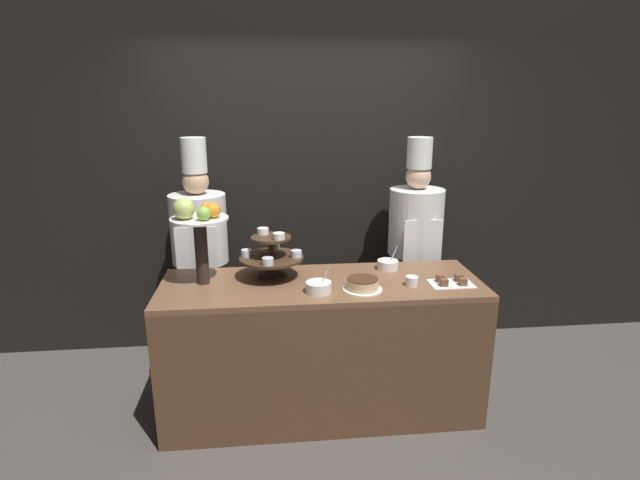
% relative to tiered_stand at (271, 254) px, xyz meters
% --- Properties ---
extents(ground_plane, '(14.00, 14.00, 0.00)m').
position_rel_tiered_stand_xyz_m(ground_plane, '(0.31, -0.46, -1.08)').
color(ground_plane, '#47423D').
extents(wall_back, '(10.00, 0.06, 2.80)m').
position_rel_tiered_stand_xyz_m(wall_back, '(0.31, 0.94, 0.32)').
color(wall_back, black).
rests_on(wall_back, ground_plane).
extents(buffet_counter, '(2.04, 0.70, 0.92)m').
position_rel_tiered_stand_xyz_m(buffet_counter, '(0.31, -0.11, -0.62)').
color(buffet_counter, brown).
rests_on(buffet_counter, ground_plane).
extents(tiered_stand, '(0.41, 0.41, 0.32)m').
position_rel_tiered_stand_xyz_m(tiered_stand, '(0.00, 0.00, 0.00)').
color(tiered_stand, '#3D2819').
rests_on(tiered_stand, buffet_counter).
extents(fruit_pedestal, '(0.35, 0.35, 0.56)m').
position_rel_tiered_stand_xyz_m(fruit_pedestal, '(-0.44, -0.06, 0.22)').
color(fruit_pedestal, '#2D231E').
rests_on(fruit_pedestal, buffet_counter).
extents(cake_round, '(0.24, 0.24, 0.07)m').
position_rel_tiered_stand_xyz_m(cake_round, '(0.55, -0.27, -0.13)').
color(cake_round, white).
rests_on(cake_round, buffet_counter).
extents(cup_white, '(0.08, 0.08, 0.06)m').
position_rel_tiered_stand_xyz_m(cup_white, '(0.87, -0.23, -0.13)').
color(cup_white, white).
rests_on(cup_white, buffet_counter).
extents(cake_square_tray, '(0.27, 0.18, 0.05)m').
position_rel_tiered_stand_xyz_m(cake_square_tray, '(1.12, -0.24, -0.15)').
color(cake_square_tray, white).
rests_on(cake_square_tray, buffet_counter).
extents(serving_bowl_near, '(0.16, 0.16, 0.17)m').
position_rel_tiered_stand_xyz_m(serving_bowl_near, '(0.28, -0.28, -0.13)').
color(serving_bowl_near, white).
rests_on(serving_bowl_near, buffet_counter).
extents(serving_bowl_far, '(0.14, 0.14, 0.16)m').
position_rel_tiered_stand_xyz_m(serving_bowl_far, '(0.79, 0.09, -0.13)').
color(serving_bowl_far, white).
rests_on(serving_bowl_far, buffet_counter).
extents(chef_left, '(0.41, 0.41, 1.78)m').
position_rel_tiered_stand_xyz_m(chef_left, '(-0.53, 0.55, -0.13)').
color(chef_left, '#28282D').
rests_on(chef_left, ground_plane).
extents(chef_center_left, '(0.41, 0.41, 1.77)m').
position_rel_tiered_stand_xyz_m(chef_center_left, '(1.11, 0.55, -0.12)').
color(chef_center_left, '#38332D').
rests_on(chef_center_left, ground_plane).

